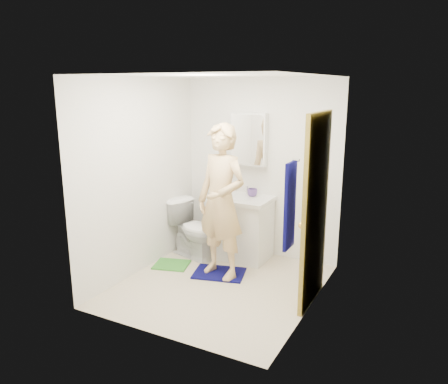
{
  "coord_description": "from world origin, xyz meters",
  "views": [
    {
      "loc": [
        2.25,
        -4.18,
        2.3
      ],
      "look_at": [
        -0.06,
        0.25,
        1.08
      ],
      "focal_mm": 35.0,
      "sensor_mm": 36.0,
      "label": 1
    }
  ],
  "objects_px": {
    "towel": "(290,206)",
    "man": "(221,202)",
    "toilet": "(194,229)",
    "soap_dispenser": "(220,188)",
    "toothbrush_cup": "(252,193)",
    "vanity_cabinet": "(241,229)",
    "medicine_cabinet": "(249,139)"
  },
  "relations": [
    {
      "from": "toothbrush_cup",
      "to": "man",
      "type": "height_order",
      "value": "man"
    },
    {
      "from": "soap_dispenser",
      "to": "toothbrush_cup",
      "type": "relative_size",
      "value": 1.5
    },
    {
      "from": "vanity_cabinet",
      "to": "toilet",
      "type": "distance_m",
      "value": 0.64
    },
    {
      "from": "vanity_cabinet",
      "to": "toilet",
      "type": "height_order",
      "value": "vanity_cabinet"
    },
    {
      "from": "medicine_cabinet",
      "to": "towel",
      "type": "bearing_deg",
      "value": -55.39
    },
    {
      "from": "towel",
      "to": "toothbrush_cup",
      "type": "bearing_deg",
      "value": 123.9
    },
    {
      "from": "man",
      "to": "towel",
      "type": "bearing_deg",
      "value": -22.39
    },
    {
      "from": "medicine_cabinet",
      "to": "man",
      "type": "height_order",
      "value": "medicine_cabinet"
    },
    {
      "from": "toothbrush_cup",
      "to": "toilet",
      "type": "bearing_deg",
      "value": -152.65
    },
    {
      "from": "toothbrush_cup",
      "to": "man",
      "type": "relative_size",
      "value": 0.07
    },
    {
      "from": "soap_dispenser",
      "to": "man",
      "type": "bearing_deg",
      "value": -60.62
    },
    {
      "from": "toothbrush_cup",
      "to": "vanity_cabinet",
      "type": "bearing_deg",
      "value": -137.3
    },
    {
      "from": "towel",
      "to": "man",
      "type": "bearing_deg",
      "value": 144.12
    },
    {
      "from": "towel",
      "to": "toothbrush_cup",
      "type": "xyz_separation_m",
      "value": [
        -1.07,
        1.59,
        -0.35
      ]
    },
    {
      "from": "vanity_cabinet",
      "to": "man",
      "type": "distance_m",
      "value": 0.87
    },
    {
      "from": "medicine_cabinet",
      "to": "man",
      "type": "distance_m",
      "value": 1.1
    },
    {
      "from": "toilet",
      "to": "toothbrush_cup",
      "type": "distance_m",
      "value": 0.94
    },
    {
      "from": "soap_dispenser",
      "to": "towel",
      "type": "bearing_deg",
      "value": -44.22
    },
    {
      "from": "soap_dispenser",
      "to": "toothbrush_cup",
      "type": "height_order",
      "value": "soap_dispenser"
    },
    {
      "from": "soap_dispenser",
      "to": "man",
      "type": "xyz_separation_m",
      "value": [
        0.35,
        -0.62,
        0.0
      ]
    },
    {
      "from": "soap_dispenser",
      "to": "toothbrush_cup",
      "type": "xyz_separation_m",
      "value": [
        0.41,
        0.15,
        -0.05
      ]
    },
    {
      "from": "vanity_cabinet",
      "to": "soap_dispenser",
      "type": "relative_size",
      "value": 3.95
    },
    {
      "from": "towel",
      "to": "toilet",
      "type": "relative_size",
      "value": 1.03
    },
    {
      "from": "toilet",
      "to": "medicine_cabinet",
      "type": "bearing_deg",
      "value": -34.93
    },
    {
      "from": "vanity_cabinet",
      "to": "man",
      "type": "relative_size",
      "value": 0.43
    },
    {
      "from": "toilet",
      "to": "toothbrush_cup",
      "type": "relative_size",
      "value": 5.74
    },
    {
      "from": "soap_dispenser",
      "to": "man",
      "type": "height_order",
      "value": "man"
    },
    {
      "from": "soap_dispenser",
      "to": "man",
      "type": "relative_size",
      "value": 0.11
    },
    {
      "from": "toothbrush_cup",
      "to": "man",
      "type": "bearing_deg",
      "value": -94.56
    },
    {
      "from": "vanity_cabinet",
      "to": "towel",
      "type": "distance_m",
      "value": 2.08
    },
    {
      "from": "medicine_cabinet",
      "to": "towel",
      "type": "height_order",
      "value": "medicine_cabinet"
    },
    {
      "from": "towel",
      "to": "medicine_cabinet",
      "type": "bearing_deg",
      "value": 124.61
    }
  ]
}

